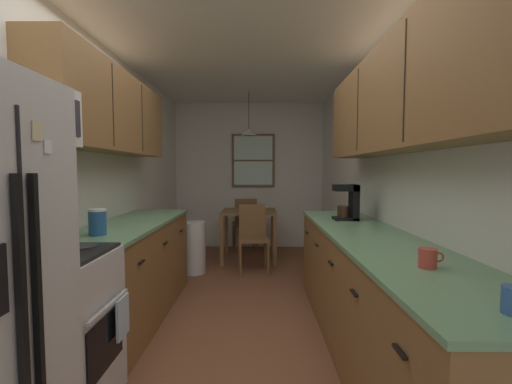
{
  "coord_description": "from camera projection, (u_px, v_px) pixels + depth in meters",
  "views": [
    {
      "loc": [
        0.17,
        -2.4,
        1.37
      ],
      "look_at": [
        0.14,
        1.31,
        1.13
      ],
      "focal_mm": 23.7,
      "sensor_mm": 36.0,
      "label": 1
    }
  ],
  "objects": [
    {
      "name": "ceiling_slab",
      "position": [
        242.0,
        46.0,
        3.32
      ],
      "size": [
        4.4,
        9.0,
        0.08
      ],
      "primitive_type": "cube",
      "color": "white"
    },
    {
      "name": "stove_range",
      "position": [
        48.0,
        333.0,
        1.86
      ],
      "size": [
        0.66,
        0.59,
        1.1
      ],
      "color": "silver",
      "rests_on": "ground"
    },
    {
      "name": "counter_right",
      "position": [
        373.0,
        297.0,
        2.46
      ],
      "size": [
        0.64,
        3.01,
        0.9
      ],
      "color": "brown",
      "rests_on": "ground"
    },
    {
      "name": "upper_cabinets_right",
      "position": [
        400.0,
        98.0,
        2.31
      ],
      "size": [
        0.33,
        2.69,
        0.73
      ],
      "color": "brown"
    },
    {
      "name": "counter_left",
      "position": [
        133.0,
        270.0,
        3.12
      ],
      "size": [
        0.64,
        1.94,
        0.9
      ],
      "color": "brown",
      "rests_on": "ground"
    },
    {
      "name": "storage_canister",
      "position": [
        97.0,
        222.0,
        2.44
      ],
      "size": [
        0.12,
        0.12,
        0.19
      ],
      "color": "#265999",
      "rests_on": "counter_left"
    },
    {
      "name": "upper_cabinets_left",
      "position": [
        111.0,
        112.0,
        2.98
      ],
      "size": [
        0.33,
        2.02,
        0.7
      ],
      "color": "brown"
    },
    {
      "name": "ground_plane",
      "position": [
        242.0,
        303.0,
        3.48
      ],
      "size": [
        12.0,
        12.0,
        0.0
      ],
      "primitive_type": "plane",
      "color": "brown"
    },
    {
      "name": "coffee_maker",
      "position": [
        349.0,
        202.0,
        3.19
      ],
      "size": [
        0.22,
        0.18,
        0.34
      ],
      "color": "black",
      "rests_on": "counter_right"
    },
    {
      "name": "wall_back",
      "position": [
        249.0,
        176.0,
        6.04
      ],
      "size": [
        4.4,
        0.1,
        2.55
      ],
      "primitive_type": "cube",
      "color": "silver",
      "rests_on": "ground"
    },
    {
      "name": "mug_spare",
      "position": [
        428.0,
        258.0,
        1.62
      ],
      "size": [
        0.12,
        0.08,
        0.09
      ],
      "color": "#BF3F33",
      "rests_on": "counter_right"
    },
    {
      "name": "microwave_over_range",
      "position": [
        18.0,
        112.0,
        1.78
      ],
      "size": [
        0.39,
        0.59,
        0.33
      ],
      "color": "white"
    },
    {
      "name": "dish_towel",
      "position": [
        123.0,
        317.0,
        2.0
      ],
      "size": [
        0.02,
        0.16,
        0.24
      ],
      "primitive_type": "cube",
      "color": "silver"
    },
    {
      "name": "wall_left",
      "position": [
        109.0,
        180.0,
        3.41
      ],
      "size": [
        0.1,
        9.0,
        2.55
      ],
      "primitive_type": "cube",
      "color": "silver",
      "rests_on": "ground"
    },
    {
      "name": "table_serving_bowl",
      "position": [
        249.0,
        209.0,
        5.05
      ],
      "size": [
        0.16,
        0.16,
        0.06
      ],
      "primitive_type": "cylinder",
      "color": "#4C7299",
      "rests_on": "dining_table"
    },
    {
      "name": "dining_table",
      "position": [
        249.0,
        219.0,
        5.16
      ],
      "size": [
        0.82,
        0.74,
        0.76
      ],
      "color": "brown",
      "rests_on": "ground"
    },
    {
      "name": "back_window",
      "position": [
        253.0,
        161.0,
        5.95
      ],
      "size": [
        0.75,
        0.05,
        0.93
      ],
      "color": "brown"
    },
    {
      "name": "dining_chair_far",
      "position": [
        245.0,
        222.0,
        5.75
      ],
      "size": [
        0.46,
        0.46,
        0.9
      ],
      "color": "brown",
      "rests_on": "ground"
    },
    {
      "name": "trash_bin",
      "position": [
        194.0,
        247.0,
        4.5
      ],
      "size": [
        0.32,
        0.32,
        0.69
      ],
      "primitive_type": "cylinder",
      "color": "white",
      "rests_on": "ground"
    },
    {
      "name": "pendant_light",
      "position": [
        249.0,
        132.0,
        5.08
      ],
      "size": [
        0.24,
        0.24,
        0.66
      ],
      "color": "black"
    },
    {
      "name": "wall_right",
      "position": [
        376.0,
        180.0,
        3.39
      ],
      "size": [
        0.1,
        9.0,
        2.55
      ],
      "primitive_type": "cube",
      "color": "silver",
      "rests_on": "ground"
    },
    {
      "name": "dining_chair_near",
      "position": [
        253.0,
        234.0,
        4.59
      ],
      "size": [
        0.43,
        0.43,
        0.9
      ],
      "color": "brown",
      "rests_on": "ground"
    }
  ]
}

